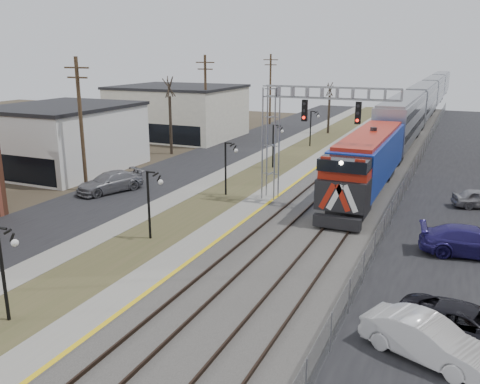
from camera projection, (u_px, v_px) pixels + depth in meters
The scene contains 19 objects.
street_west at pixel (185, 167), 46.87m from camera, with size 7.00×120.00×0.04m, color black.
sidewalk at pixel (229, 171), 45.10m from camera, with size 2.00×120.00×0.08m, color gray.
grass_median at pixel (261, 175), 43.93m from camera, with size 4.00×120.00×0.06m, color #434525.
platform at pixel (294, 177), 42.73m from camera, with size 2.00×120.00×0.24m, color gray.
ballast_bed at pixel (353, 183), 40.78m from camera, with size 8.00×120.00×0.20m, color #595651.
platform_edge at pixel (304, 177), 42.36m from camera, with size 0.24×120.00×0.01m, color gold.
track_near at pixel (329, 179), 41.52m from camera, with size 1.58×120.00×0.15m.
track_far at pixel (372, 183), 40.15m from camera, with size 1.58×120.00×0.15m.
train at pixel (424, 101), 78.27m from camera, with size 3.00×108.65×5.33m.
signal_gantry at pixel (295, 124), 34.23m from camera, with size 9.00×1.07×8.15m.
lampposts at pixel (152, 204), 28.69m from camera, with size 0.14×62.14×4.00m.
utility_poles at pixel (81, 125), 37.90m from camera, with size 0.28×80.28×10.00m.
fence at pixel (408, 180), 38.95m from camera, with size 0.04×120.00×1.60m, color gray.
buildings_west at pixel (12, 147), 40.28m from camera, with size 14.00×67.00×7.00m.
bare_trees at pixel (194, 132), 50.05m from camera, with size 12.30×42.30×5.95m.
car_lot_b at pixel (427, 340), 17.48m from camera, with size 1.57×4.51×1.48m, color silver.
car_lot_c at pixel (469, 328), 18.32m from camera, with size 2.36×5.12×1.42m, color black.
car_lot_d at pixel (472, 242), 26.38m from camera, with size 2.14×5.26×1.53m, color navy.
car_street_b at pixel (110, 183), 38.41m from camera, with size 2.11×5.19×1.51m, color slate.
Camera 1 is at (11.72, -4.78, 10.33)m, focal length 38.00 mm.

